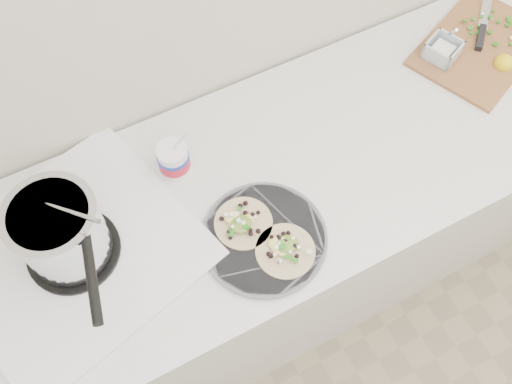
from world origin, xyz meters
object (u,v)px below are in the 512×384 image
tub (174,157)px  taco_plate (264,237)px  stove (66,239)px  cutboard (478,43)px

tub → taco_plate: bearing=-69.3°
taco_plate → tub: tub is taller
stove → cutboard: stove is taller
tub → cutboard: tub is taller
taco_plate → tub: 0.31m
stove → taco_plate: size_ratio=2.12×
stove → tub: (0.32, 0.11, -0.03)m
stove → cutboard: size_ratio=1.36×
taco_plate → tub: bearing=110.7°
stove → taco_plate: 0.47m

